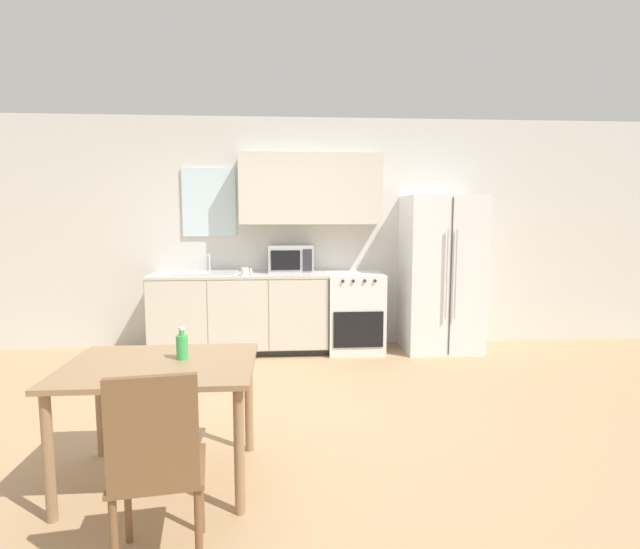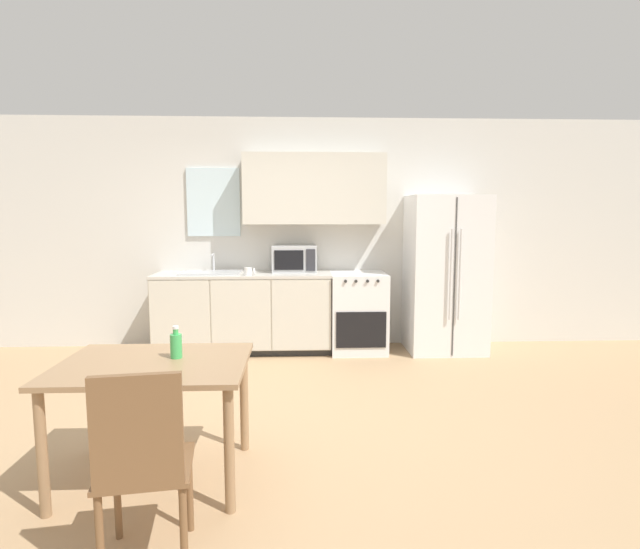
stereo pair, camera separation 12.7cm
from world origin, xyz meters
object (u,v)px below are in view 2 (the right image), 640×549
at_px(microwave, 294,259).
at_px(dining_chair_near, 142,457).
at_px(refrigerator, 445,274).
at_px(drink_bottle, 176,345).
at_px(coffee_mug, 249,271).
at_px(dining_table, 154,379).
at_px(oven_range, 358,312).

bearing_deg(microwave, dining_chair_near, -99.64).
distance_m(refrigerator, drink_bottle, 3.62).
xyz_separation_m(coffee_mug, dining_table, (-0.30, -2.61, -0.33)).
bearing_deg(dining_chair_near, dining_table, 94.13).
bearing_deg(refrigerator, drink_bottle, -132.03).
bearing_deg(dining_table, oven_range, 61.19).
relative_size(refrigerator, dining_table, 1.65).
xyz_separation_m(refrigerator, dining_table, (-2.54, -2.76, -0.28)).
relative_size(oven_range, coffee_mug, 7.64).
relative_size(refrigerator, dining_chair_near, 1.92).
height_order(oven_range, dining_table, oven_range).
height_order(oven_range, microwave, microwave).
xyz_separation_m(microwave, drink_bottle, (-0.69, -2.83, -0.26)).
relative_size(refrigerator, coffee_mug, 15.04).
xyz_separation_m(oven_range, drink_bottle, (-1.42, -2.71, 0.35)).
distance_m(refrigerator, coffee_mug, 2.24).
relative_size(microwave, drink_bottle, 2.63).
distance_m(oven_range, dining_table, 3.18).
height_order(oven_range, dining_chair_near, dining_chair_near).
distance_m(microwave, dining_table, 3.05).
bearing_deg(refrigerator, coffee_mug, -176.17).
height_order(dining_table, dining_chair_near, dining_chair_near).
bearing_deg(oven_range, microwave, 170.10).
relative_size(refrigerator, microwave, 3.49).
height_order(oven_range, refrigerator, refrigerator).
distance_m(refrigerator, dining_chair_near, 4.29).
distance_m(oven_range, coffee_mug, 1.34).
bearing_deg(dining_chair_near, oven_range, 61.13).
height_order(oven_range, drink_bottle, drink_bottle).
xyz_separation_m(refrigerator, dining_chair_near, (-2.36, -3.56, -0.36)).
bearing_deg(dining_chair_near, drink_bottle, 85.62).
bearing_deg(refrigerator, dining_chair_near, -123.61).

